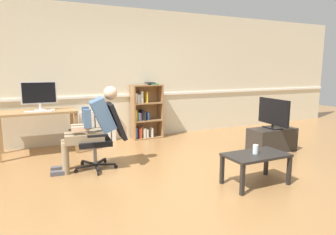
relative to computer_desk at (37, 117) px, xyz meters
The scene contains 14 objects.
ground_plane 2.84m from the computer_desk, 51.12° to the right, with size 18.00×18.00×0.00m, color olive.
back_wall 1.93m from the computer_desk, 16.08° to the left, with size 12.00×0.13×2.70m.
computer_desk is the anchor object (origin of this frame).
imac_monitor 0.41m from the computer_desk, 54.37° to the left, with size 0.59×0.14×0.50m.
keyboard 0.18m from the computer_desk, 83.78° to the right, with size 0.42×0.12×0.02m, color white.
computer_mouse 0.30m from the computer_desk, 25.65° to the right, with size 0.06×0.10×0.03m, color white.
bookshelf 2.12m from the computer_desk, ahead, with size 0.66×0.29×1.19m.
radiator 1.22m from the computer_desk, 19.34° to the left, with size 0.73×0.08×0.64m.
office_chair 1.53m from the computer_desk, 55.55° to the right, with size 0.80×0.62×0.98m.
person_seated 1.41m from the computer_desk, 61.11° to the right, with size 0.99×0.41×1.22m.
tv_stand 4.17m from the computer_desk, 23.22° to the right, with size 0.85×0.42×0.42m.
tv_screen 4.15m from the computer_desk, 23.21° to the right, with size 0.24×0.78×0.53m.
coffee_table 3.68m from the computer_desk, 48.19° to the right, with size 0.81×0.46×0.41m.
drinking_glass 3.66m from the computer_desk, 48.23° to the right, with size 0.07×0.07×0.12m, color silver.
Camera 1 is at (-1.87, -3.38, 1.47)m, focal length 31.65 mm.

